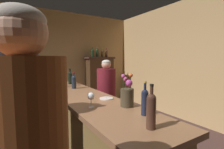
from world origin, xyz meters
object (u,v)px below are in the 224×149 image
Objects in this scene: wine_glass_front at (74,80)px; display_bottle_midright at (106,53)px; display_bottle_center at (102,53)px; display_bottle_left at (93,53)px; cheese_plate at (106,98)px; display_bottle_midleft at (97,52)px; display_cabinet at (100,80)px; wine_bottle_riesling at (151,109)px; wine_bottle_merlot at (145,101)px; patron_in_grey at (17,120)px; wine_bottle_syrah at (74,81)px; bartender at (106,96)px; flower_arrangement at (127,95)px; wine_bottle_rose at (62,79)px; wine_bottle_malbec at (70,77)px; bar_counter at (85,129)px; wine_glass_mid at (91,97)px.

display_bottle_midright reaches higher than wine_glass_front.
wine_glass_front is 0.50× the size of display_bottle_center.
display_bottle_left is (1.14, 1.62, 0.60)m from wine_glass_front.
display_bottle_midleft is (1.32, 2.94, 0.71)m from cheese_plate.
display_cabinet is 4.21m from wine_bottle_riesling.
patron_in_grey is at bearing 150.66° from wine_bottle_merlot.
bartender is (0.58, -0.11, -0.30)m from wine_bottle_syrah.
display_bottle_midleft is at bearing 0.00° from display_bottle_left.
wine_bottle_riesling is 4.15m from display_bottle_left.
flower_arrangement is 3.70m from display_bottle_center.
wine_bottle_riesling is 2.38× the size of wine_glass_front.
wine_bottle_merlot is at bearing -40.36° from patron_in_grey.
wine_bottle_rose is (-1.67, -1.74, 0.32)m from display_cabinet.
wine_bottle_riesling is 1.08× the size of display_bottle_midleft.
wine_bottle_syrah is 0.90× the size of wine_bottle_malbec.
patron_in_grey reaches higher than cheese_plate.
display_bottle_midleft is 0.33m from display_bottle_midright.
display_bottle_midleft is at bearing 68.89° from flower_arrangement.
wine_bottle_merlot is (0.17, -1.04, 0.62)m from bar_counter.
display_cabinet is 4.93× the size of wine_bottle_malbec.
wine_bottle_syrah is 1.01× the size of display_bottle_center.
patron_in_grey reaches higher than bartender.
display_bottle_left is (1.48, 3.18, 0.59)m from wine_glass_mid.
flower_arrangement is (0.28, -1.61, -0.03)m from wine_bottle_rose.
display_bottle_midright is at bearing 48.51° from wine_bottle_syrah.
bartender is at bearing -112.08° from display_bottle_midleft.
wine_bottle_riesling is 0.19× the size of patron_in_grey.
wine_glass_front is 1.79m from patron_in_grey.
bartender reaches higher than wine_bottle_rose.
display_bottle_midleft is 2.45m from bartender.
display_bottle_center is at bearing 51.15° from wine_bottle_syrah.
display_bottle_left is (1.33, 2.62, 1.19)m from bar_counter.
display_bottle_midright is at bearing -0.00° from display_bottle_midleft.
display_bottle_center reaches higher than display_cabinet.
wine_bottle_rose is 2.32× the size of wine_glass_front.
cheese_plate is at bearing -119.38° from display_bottle_midright.
bar_counter is 21.78× the size of wine_glass_front.
bar_counter is 0.98m from flower_arrangement.
display_bottle_left is 3.84m from patron_in_grey.
wine_bottle_rose is 2.31m from display_bottle_left.
wine_glass_mid is 0.41m from cheese_plate.
display_cabinet reaches higher than wine_bottle_merlot.
wine_bottle_merlot is 0.21× the size of bartender.
cheese_plate is at bearing 80.56° from wine_bottle_riesling.
wine_glass_mid is 3.71m from display_bottle_center.
bar_counter is 1.06m from patron_in_grey.
wine_bottle_syrah is 0.67m from bartender.
flower_arrangement is (0.01, -1.73, 0.02)m from wine_glass_front.
wine_bottle_syrah reaches higher than bar_counter.
display_bottle_center is at bearing 57.45° from bar_counter.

